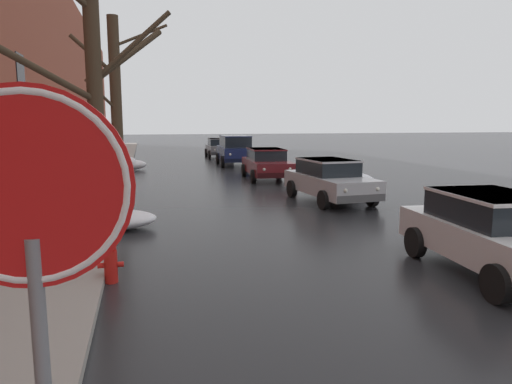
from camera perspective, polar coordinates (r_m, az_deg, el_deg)
left_sidewalk_slab at (r=17.95m, az=-20.95°, el=-0.26°), size 3.25×80.00×0.13m
brick_townhouse_facade at (r=18.34m, az=-28.72°, el=15.84°), size 0.63×80.00×10.58m
snow_bank_along_left_kerb at (r=17.22m, az=11.79°, el=0.89°), size 1.71×1.40×0.83m
snow_bank_mid_block_left at (r=26.68m, az=-15.45°, el=3.29°), size 2.03×1.01×0.75m
snow_bank_along_right_kerb at (r=12.13m, az=-17.70°, el=-3.33°), size 2.39×1.36×0.48m
bare_tree_second_along_sidewalk at (r=9.71m, az=-19.12°, el=9.81°), size 3.05×2.67×5.44m
bare_tree_mid_block at (r=17.44m, az=-16.87°, el=10.28°), size 3.35×1.26×6.31m
sedan_white_approaching_near_lane at (r=9.20m, az=27.42°, el=-4.38°), size 2.16×4.05×1.42m
sedan_silver_parked_kerbside_close at (r=15.77m, az=9.00°, el=1.57°), size 2.13×4.21×1.42m
sedan_maroon_parked_kerbside_mid at (r=21.72m, az=1.32°, el=3.60°), size 2.14×4.49×1.42m
suv_darkblue_parked_far_down_block at (r=28.65m, az=-2.59°, el=5.29°), size 2.21×4.33×1.82m
sedan_grey_queued_behind_truck at (r=35.04m, az=-4.61°, el=5.50°), size 1.95×4.02×1.42m
fire_hydrant at (r=8.18m, az=-17.45°, el=-8.19°), size 0.42×0.22×0.71m
stop_sign_at_corner at (r=1.94m, az=-25.66°, el=-6.96°), size 0.76×0.06×2.81m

